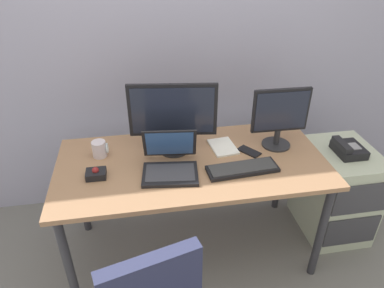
{
  "coord_description": "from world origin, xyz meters",
  "views": [
    {
      "loc": [
        -0.29,
        -1.71,
        1.94
      ],
      "look_at": [
        0.0,
        0.0,
        0.87
      ],
      "focal_mm": 32.86,
      "sensor_mm": 36.0,
      "label": 1
    }
  ],
  "objects_px": {
    "monitor_side": "(280,116)",
    "coffee_mug": "(100,149)",
    "laptop": "(170,162)",
    "trackball_mouse": "(96,174)",
    "paper_notepad": "(223,147)",
    "keyboard": "(242,169)",
    "file_cabinet": "(336,191)",
    "desk_phone": "(348,149)",
    "monitor_main": "(173,114)",
    "cell_phone": "(249,151)"
  },
  "relations": [
    {
      "from": "desk_phone",
      "to": "cell_phone",
      "type": "distance_m",
      "value": 0.68
    },
    {
      "from": "coffee_mug",
      "to": "keyboard",
      "type": "bearing_deg",
      "value": -19.89
    },
    {
      "from": "keyboard",
      "to": "monitor_side",
      "type": "bearing_deg",
      "value": 38.16
    },
    {
      "from": "desk_phone",
      "to": "monitor_main",
      "type": "height_order",
      "value": "monitor_main"
    },
    {
      "from": "file_cabinet",
      "to": "monitor_side",
      "type": "relative_size",
      "value": 1.73
    },
    {
      "from": "file_cabinet",
      "to": "cell_phone",
      "type": "xyz_separation_m",
      "value": [
        -0.69,
        -0.01,
        0.42
      ]
    },
    {
      "from": "keyboard",
      "to": "cell_phone",
      "type": "bearing_deg",
      "value": 61.45
    },
    {
      "from": "laptop",
      "to": "trackball_mouse",
      "type": "height_order",
      "value": "laptop"
    },
    {
      "from": "monitor_side",
      "to": "paper_notepad",
      "type": "relative_size",
      "value": 1.86
    },
    {
      "from": "trackball_mouse",
      "to": "coffee_mug",
      "type": "height_order",
      "value": "coffee_mug"
    },
    {
      "from": "monitor_side",
      "to": "trackball_mouse",
      "type": "xyz_separation_m",
      "value": [
        -1.11,
        -0.15,
        -0.19
      ]
    },
    {
      "from": "file_cabinet",
      "to": "monitor_main",
      "type": "distance_m",
      "value": 1.33
    },
    {
      "from": "desk_phone",
      "to": "coffee_mug",
      "type": "bearing_deg",
      "value": 175.88
    },
    {
      "from": "desk_phone",
      "to": "paper_notepad",
      "type": "bearing_deg",
      "value": 174.45
    },
    {
      "from": "file_cabinet",
      "to": "trackball_mouse",
      "type": "relative_size",
      "value": 6.09
    },
    {
      "from": "monitor_main",
      "to": "trackball_mouse",
      "type": "height_order",
      "value": "monitor_main"
    },
    {
      "from": "file_cabinet",
      "to": "coffee_mug",
      "type": "distance_m",
      "value": 1.66
    },
    {
      "from": "desk_phone",
      "to": "file_cabinet",
      "type": "bearing_deg",
      "value": 63.22
    },
    {
      "from": "monitor_main",
      "to": "cell_phone",
      "type": "height_order",
      "value": "monitor_main"
    },
    {
      "from": "coffee_mug",
      "to": "cell_phone",
      "type": "relative_size",
      "value": 0.71
    },
    {
      "from": "keyboard",
      "to": "laptop",
      "type": "height_order",
      "value": "laptop"
    },
    {
      "from": "monitor_main",
      "to": "cell_phone",
      "type": "xyz_separation_m",
      "value": [
        0.46,
        -0.1,
        -0.25
      ]
    },
    {
      "from": "coffee_mug",
      "to": "paper_notepad",
      "type": "distance_m",
      "value": 0.76
    },
    {
      "from": "laptop",
      "to": "coffee_mug",
      "type": "bearing_deg",
      "value": 151.52
    },
    {
      "from": "keyboard",
      "to": "trackball_mouse",
      "type": "relative_size",
      "value": 3.81
    },
    {
      "from": "monitor_side",
      "to": "coffee_mug",
      "type": "bearing_deg",
      "value": 176.71
    },
    {
      "from": "monitor_side",
      "to": "coffee_mug",
      "type": "distance_m",
      "value": 1.11
    },
    {
      "from": "keyboard",
      "to": "coffee_mug",
      "type": "height_order",
      "value": "coffee_mug"
    },
    {
      "from": "file_cabinet",
      "to": "coffee_mug",
      "type": "bearing_deg",
      "value": 176.49
    },
    {
      "from": "desk_phone",
      "to": "coffee_mug",
      "type": "xyz_separation_m",
      "value": [
        -1.59,
        0.11,
        0.1
      ]
    },
    {
      "from": "laptop",
      "to": "keyboard",
      "type": "bearing_deg",
      "value": -10.39
    },
    {
      "from": "laptop",
      "to": "coffee_mug",
      "type": "relative_size",
      "value": 3.42
    },
    {
      "from": "laptop",
      "to": "paper_notepad",
      "type": "bearing_deg",
      "value": 27.22
    },
    {
      "from": "trackball_mouse",
      "to": "laptop",
      "type": "bearing_deg",
      "value": -0.47
    },
    {
      "from": "paper_notepad",
      "to": "monitor_side",
      "type": "bearing_deg",
      "value": -4.94
    },
    {
      "from": "keyboard",
      "to": "trackball_mouse",
      "type": "distance_m",
      "value": 0.83
    },
    {
      "from": "paper_notepad",
      "to": "monitor_main",
      "type": "bearing_deg",
      "value": 176.58
    },
    {
      "from": "monitor_main",
      "to": "cell_phone",
      "type": "relative_size",
      "value": 3.67
    },
    {
      "from": "monitor_main",
      "to": "trackball_mouse",
      "type": "distance_m",
      "value": 0.55
    },
    {
      "from": "desk_phone",
      "to": "monitor_side",
      "type": "height_order",
      "value": "monitor_side"
    },
    {
      "from": "desk_phone",
      "to": "laptop",
      "type": "relative_size",
      "value": 0.58
    },
    {
      "from": "monitor_side",
      "to": "laptop",
      "type": "xyz_separation_m",
      "value": [
        -0.7,
        -0.15,
        -0.16
      ]
    },
    {
      "from": "laptop",
      "to": "trackball_mouse",
      "type": "relative_size",
      "value": 3.12
    },
    {
      "from": "file_cabinet",
      "to": "coffee_mug",
      "type": "height_order",
      "value": "coffee_mug"
    },
    {
      "from": "keyboard",
      "to": "cell_phone",
      "type": "xyz_separation_m",
      "value": [
        0.1,
        0.18,
        -0.01
      ]
    },
    {
      "from": "monitor_main",
      "to": "coffee_mug",
      "type": "distance_m",
      "value": 0.49
    },
    {
      "from": "desk_phone",
      "to": "monitor_side",
      "type": "distance_m",
      "value": 0.55
    },
    {
      "from": "monitor_side",
      "to": "keyboard",
      "type": "distance_m",
      "value": 0.42
    },
    {
      "from": "monitor_side",
      "to": "paper_notepad",
      "type": "bearing_deg",
      "value": 175.06
    },
    {
      "from": "file_cabinet",
      "to": "monitor_main",
      "type": "height_order",
      "value": "monitor_main"
    }
  ]
}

